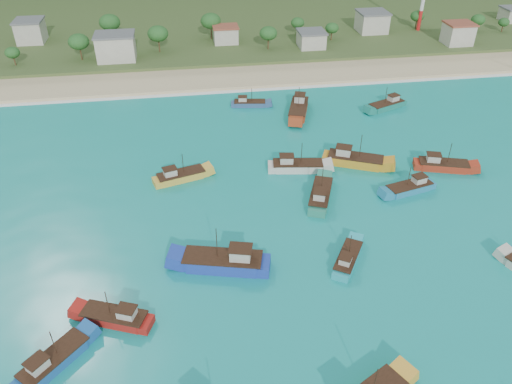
{
  "coord_description": "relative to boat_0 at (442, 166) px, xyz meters",
  "views": [
    {
      "loc": [
        -13.72,
        -52.01,
        51.26
      ],
      "look_at": [
        -2.94,
        18.0,
        3.0
      ],
      "focal_mm": 35.0,
      "sensor_mm": 36.0,
      "label": 1
    }
  ],
  "objects": [
    {
      "name": "ground",
      "position": [
        -34.88,
        -24.74,
        -0.74
      ],
      "size": [
        600.0,
        600.0,
        0.0
      ],
      "primitive_type": "plane",
      "color": "#0B807D",
      "rests_on": "ground"
    },
    {
      "name": "beach",
      "position": [
        -34.88,
        54.26,
        -0.74
      ],
      "size": [
        400.0,
        18.0,
        1.2
      ],
      "primitive_type": "cube",
      "color": "beige",
      "rests_on": "ground"
    },
    {
      "name": "land",
      "position": [
        -34.88,
        115.26,
        -0.74
      ],
      "size": [
        400.0,
        110.0,
        2.4
      ],
      "primitive_type": "cube",
      "color": "#385123",
      "rests_on": "ground"
    },
    {
      "name": "surf_line",
      "position": [
        -34.88,
        44.76,
        -0.74
      ],
      "size": [
        400.0,
        2.5,
        0.08
      ],
      "primitive_type": "cube",
      "color": "white",
      "rests_on": "ground"
    },
    {
      "name": "village",
      "position": [
        -31.45,
        77.62,
        3.82
      ],
      "size": [
        205.65,
        30.29,
        6.95
      ],
      "color": "beige",
      "rests_on": "ground"
    },
    {
      "name": "vegetation",
      "position": [
        -41.42,
        78.94,
        4.54
      ],
      "size": [
        273.56,
        25.98,
        8.82
      ],
      "color": "#235623",
      "rests_on": "ground"
    },
    {
      "name": "boat_0",
      "position": [
        0.0,
        0.0,
        0.0
      ],
      "size": [
        10.95,
        6.08,
        6.21
      ],
      "rotation": [
        0.0,
        0.0,
        4.41
      ],
      "color": "#A72D18",
      "rests_on": "ground"
    },
    {
      "name": "boat_1",
      "position": [
        -60.0,
        -29.63,
        -0.09
      ],
      "size": [
        10.02,
        6.3,
        5.71
      ],
      "rotation": [
        0.0,
        0.0,
        1.18
      ],
      "color": "#A61B15",
      "rests_on": "ground"
    },
    {
      "name": "boat_3",
      "position": [
        -26.39,
        -23.21,
        -0.19
      ],
      "size": [
        6.83,
        8.74,
        5.15
      ],
      "rotation": [
        0.0,
        0.0,
        5.72
      ],
      "color": "#20A3B2",
      "rests_on": "ground"
    },
    {
      "name": "boat_4",
      "position": [
        -28.19,
        3.95,
        0.03
      ],
      "size": [
        11.14,
        4.71,
        6.38
      ],
      "rotation": [
        0.0,
        0.0,
        4.57
      ],
      "color": "beige",
      "rests_on": "ground"
    },
    {
      "name": "boat_5",
      "position": [
        -9.32,
        -6.37,
        -0.1
      ],
      "size": [
        9.98,
        5.09,
        5.66
      ],
      "rotation": [
        0.0,
        0.0,
        1.82
      ],
      "color": "teal",
      "rests_on": "ground"
    },
    {
      "name": "boat_7",
      "position": [
        -26.17,
        -6.5,
        0.03
      ],
      "size": [
        6.97,
        11.18,
        6.36
      ],
      "rotation": [
        0.0,
        0.0,
        5.9
      ],
      "color": "#248168",
      "rests_on": "ground"
    },
    {
      "name": "boat_8",
      "position": [
        -50.68,
        3.86,
        -0.06
      ],
      "size": [
        10.39,
        5.63,
        5.89
      ],
      "rotation": [
        0.0,
        0.0,
        5.0
      ],
      "color": "gold",
      "rests_on": "ground"
    },
    {
      "name": "boat_14",
      "position": [
        -33.12,
        34.87,
        -0.22
      ],
      "size": [
        8.77,
        3.69,
        5.02
      ],
      "rotation": [
        0.0,
        0.0,
        4.57
      ],
      "color": "#30507F",
      "rests_on": "ground"
    },
    {
      "name": "boat_17",
      "position": [
        -22.11,
        29.01,
        0.22
      ],
      "size": [
        7.43,
        13.1,
        7.43
      ],
      "rotation": [
        0.0,
        0.0,
        2.83
      ],
      "color": "#9C3618",
      "rests_on": "ground"
    },
    {
      "name": "boat_20",
      "position": [
        -44.8,
        -21.51,
        0.28
      ],
      "size": [
        13.66,
        7.02,
        7.74
      ],
      "rotation": [
        0.0,
        0.0,
        1.32
      ],
      "color": "#1D3BA9",
      "rests_on": "ground"
    },
    {
      "name": "boat_22",
      "position": [
        -16.5,
        4.3,
        0.16
      ],
      "size": [
        12.4,
        8.17,
        7.09
      ],
      "rotation": [
        0.0,
        0.0,
        4.29
      ],
      "color": "orange",
      "rests_on": "ground"
    },
    {
      "name": "boat_24",
      "position": [
        -66.91,
        -35.53,
        -0.08
      ],
      "size": [
        8.66,
        9.14,
        5.75
      ],
      "rotation": [
        0.0,
        0.0,
        5.55
      ],
      "color": "#19539C",
      "rests_on": "ground"
    },
    {
      "name": "boat_29",
      "position": [
        -0.36,
        28.48,
        -0.04
      ],
      "size": [
        10.49,
        6.65,
        5.98
      ],
      "rotation": [
        0.0,
        0.0,
        1.96
      ],
      "color": "#187769",
      "rests_on": "ground"
    }
  ]
}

